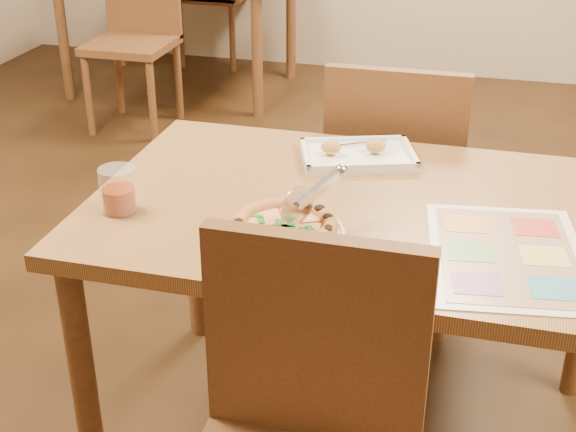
% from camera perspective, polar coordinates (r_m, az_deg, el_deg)
% --- Properties ---
extents(dining_table, '(1.30, 0.85, 0.72)m').
position_cam_1_polar(dining_table, '(1.95, 5.36, -1.41)').
color(dining_table, '#9C6B3E').
rests_on(dining_table, ground).
extents(chair_near, '(0.42, 0.42, 0.47)m').
position_cam_1_polar(chair_near, '(1.50, 1.07, -14.42)').
color(chair_near, brown).
rests_on(chair_near, ground).
extents(chair_far, '(0.42, 0.42, 0.47)m').
position_cam_1_polar(chair_far, '(2.51, 7.70, 3.54)').
color(chair_far, brown).
rests_on(chair_far, ground).
extents(bg_chair_near, '(0.42, 0.42, 0.47)m').
position_cam_1_polar(bg_chair_near, '(4.43, -10.71, 13.63)').
color(bg_chair_near, brown).
rests_on(bg_chair_near, ground).
extents(plate, '(0.29, 0.29, 0.01)m').
position_cam_1_polar(plate, '(1.75, 0.00, -1.26)').
color(plate, white).
rests_on(plate, dining_table).
extents(pizza, '(0.24, 0.24, 0.04)m').
position_cam_1_polar(pizza, '(1.75, -0.26, -0.72)').
color(pizza, '#BE7A41').
rests_on(pizza, plate).
extents(pizza_cutter, '(0.11, 0.15, 0.10)m').
position_cam_1_polar(pizza_cutter, '(1.74, 1.71, 1.56)').
color(pizza_cutter, silver).
rests_on(pizza_cutter, pizza).
extents(appetizer_tray, '(0.34, 0.29, 0.06)m').
position_cam_1_polar(appetizer_tray, '(2.15, 4.95, 4.31)').
color(appetizer_tray, white).
rests_on(appetizer_tray, dining_table).
extents(glass_tumbler, '(0.09, 0.09, 0.11)m').
position_cam_1_polar(glass_tumbler, '(1.89, -11.95, 1.63)').
color(glass_tumbler, maroon).
rests_on(glass_tumbler, dining_table).
extents(menu, '(0.38, 0.49, 0.00)m').
position_cam_1_polar(menu, '(1.74, 15.34, -2.67)').
color(menu, silver).
rests_on(menu, dining_table).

